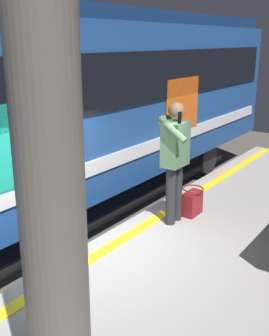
% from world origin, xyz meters
% --- Properties ---
extents(ground_plane, '(25.17, 25.17, 0.00)m').
position_xyz_m(ground_plane, '(0.00, 0.00, 0.00)').
color(ground_plane, '#4C4742').
extents(safety_line, '(11.98, 0.16, 0.01)m').
position_xyz_m(safety_line, '(0.00, 0.30, 1.05)').
color(safety_line, yellow).
rests_on(safety_line, platform).
extents(track_rail_near, '(15.89, 0.08, 0.16)m').
position_xyz_m(track_rail_near, '(0.00, -1.67, 0.08)').
color(track_rail_near, slate).
rests_on(track_rail_near, ground).
extents(train_carriage, '(13.65, 3.00, 3.89)m').
position_xyz_m(train_carriage, '(-1.60, -2.38, 2.48)').
color(train_carriage, '#1E478C').
rests_on(train_carriage, ground).
extents(passenger, '(0.57, 0.55, 1.69)m').
position_xyz_m(passenger, '(-1.20, 0.54, 2.04)').
color(passenger, '#262628').
rests_on(passenger, platform).
extents(handbag, '(0.34, 0.31, 0.42)m').
position_xyz_m(handbag, '(-1.57, 0.65, 1.23)').
color(handbag, maroon).
rests_on(handbag, platform).
extents(station_column, '(0.37, 0.37, 3.43)m').
position_xyz_m(station_column, '(2.12, 1.68, 2.76)').
color(station_column, '#59544C').
rests_on(station_column, platform).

